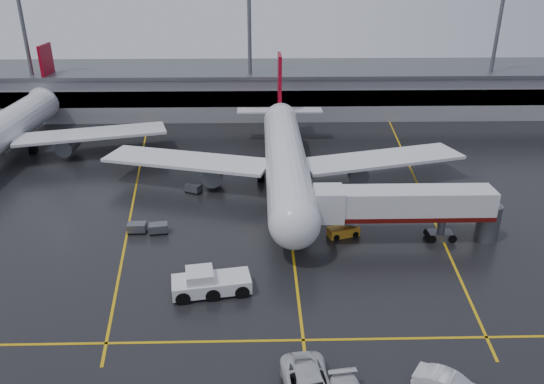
{
  "coord_description": "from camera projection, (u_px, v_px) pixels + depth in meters",
  "views": [
    {
      "loc": [
        -3.25,
        -54.67,
        27.33
      ],
      "look_at": [
        -2.0,
        -2.0,
        4.0
      ],
      "focal_mm": 34.27,
      "sensor_mm": 36.0,
      "label": 1
    }
  ],
  "objects": [
    {
      "name": "baggage_cart_c",
      "position": [
        193.0,
        188.0,
        67.18
      ],
      "size": [
        2.38,
        2.08,
        1.12
      ],
      "color": "#595B60",
      "rests_on": "ground"
    },
    {
      "name": "apron_line_centre",
      "position": [
        289.0,
        216.0,
        61.11
      ],
      "size": [
        0.25,
        90.0,
        0.02
      ],
      "primitive_type": "cube",
      "color": "gold",
      "rests_on": "ground"
    },
    {
      "name": "apron_line_left",
      "position": [
        136.0,
        184.0,
        69.81
      ],
      "size": [
        9.99,
        69.35,
        0.02
      ],
      "primitive_type": "cube",
      "rotation": [
        0.0,
        0.0,
        0.14
      ],
      "color": "gold",
      "rests_on": "ground"
    },
    {
      "name": "light_mast_left",
      "position": [
        26.0,
        41.0,
        92.67
      ],
      "size": [
        3.0,
        1.2,
        25.45
      ],
      "color": "#595B60",
      "rests_on": "ground"
    },
    {
      "name": "main_airliner",
      "position": [
        285.0,
        154.0,
        68.27
      ],
      "size": [
        48.8,
        45.6,
        14.1
      ],
      "color": "silver",
      "rests_on": "ground"
    },
    {
      "name": "light_mast_right",
      "position": [
        496.0,
        40.0,
        94.52
      ],
      "size": [
        3.0,
        1.2,
        25.45
      ],
      "color": "#595B60",
      "rests_on": "ground"
    },
    {
      "name": "apron_line_stop",
      "position": [
        303.0,
        340.0,
        41.0
      ],
      "size": [
        60.0,
        0.25,
        0.02
      ],
      "primitive_type": "cube",
      "color": "gold",
      "rests_on": "ground"
    },
    {
      "name": "pushback_tractor",
      "position": [
        209.0,
        283.0,
        46.53
      ],
      "size": [
        7.37,
        4.04,
        2.5
      ],
      "color": "silver",
      "rests_on": "ground"
    },
    {
      "name": "terminal",
      "position": [
        276.0,
        89.0,
        103.18
      ],
      "size": [
        122.0,
        19.0,
        8.6
      ],
      "color": "gray",
      "rests_on": "ground"
    },
    {
      "name": "second_airliner",
      "position": [
        4.0,
        130.0,
        78.33
      ],
      "size": [
        48.8,
        45.6,
        14.1
      ],
      "color": "silver",
      "rests_on": "ground"
    },
    {
      "name": "belt_loader",
      "position": [
        343.0,
        231.0,
        56.54
      ],
      "size": [
        3.66,
        2.37,
        2.15
      ],
      "color": "orange",
      "rests_on": "ground"
    },
    {
      "name": "apron_line_right",
      "position": [
        416.0,
        182.0,
        70.64
      ],
      "size": [
        7.57,
        69.64,
        0.02
      ],
      "primitive_type": "cube",
      "rotation": [
        0.0,
        0.0,
        -0.1
      ],
      "color": "gold",
      "rests_on": "ground"
    },
    {
      "name": "baggage_cart_a",
      "position": [
        158.0,
        228.0,
        57.02
      ],
      "size": [
        2.19,
        1.61,
        1.12
      ],
      "color": "#595B60",
      "rests_on": "ground"
    },
    {
      "name": "jet_bridge",
      "position": [
        405.0,
        207.0,
        54.3
      ],
      "size": [
        19.9,
        3.4,
        6.05
      ],
      "color": "silver",
      "rests_on": "ground"
    },
    {
      "name": "light_mast_mid",
      "position": [
        250.0,
        41.0,
        93.54
      ],
      "size": [
        3.0,
        1.2,
        25.45
      ],
      "color": "#595B60",
      "rests_on": "ground"
    },
    {
      "name": "ground",
      "position": [
        289.0,
        216.0,
        61.11
      ],
      "size": [
        220.0,
        220.0,
        0.0
      ],
      "primitive_type": "plane",
      "color": "black",
      "rests_on": "ground"
    },
    {
      "name": "baggage_cart_b",
      "position": [
        137.0,
        227.0,
        57.16
      ],
      "size": [
        2.04,
        1.36,
        1.12
      ],
      "color": "#595B60",
      "rests_on": "ground"
    }
  ]
}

